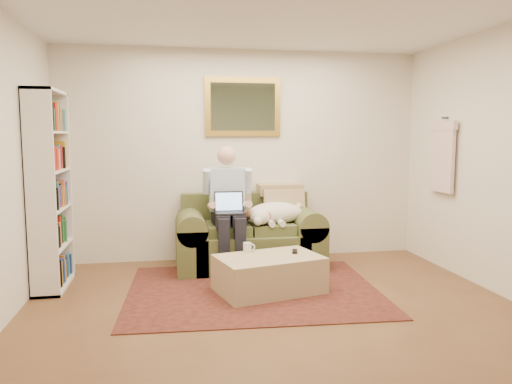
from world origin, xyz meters
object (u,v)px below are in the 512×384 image
object	(u,v)px
coffee_mug	(247,247)
bookshelf	(50,190)
sleeping_dog	(275,213)
seated_man	(229,210)
sofa	(249,242)
laptop	(229,207)
ottoman	(269,274)

from	to	relation	value
coffee_mug	bookshelf	bearing A→B (deg)	169.80
sleeping_dog	bookshelf	size ratio (longest dim) A/B	0.35
seated_man	sleeping_dog	bearing A→B (deg)	7.13
seated_man	sofa	bearing A→B (deg)	31.45
laptop	ottoman	bearing A→B (deg)	-69.11
laptop	bookshelf	bearing A→B (deg)	-173.36
sleeping_dog	bookshelf	bearing A→B (deg)	-171.71
sofa	laptop	bearing A→B (deg)	-138.98
bookshelf	sleeping_dog	bearing A→B (deg)	8.29
sleeping_dog	ottoman	xyz separation A→B (m)	(-0.26, -0.91, -0.47)
laptop	sleeping_dog	distance (m)	0.58
coffee_mug	bookshelf	distance (m)	2.08
sofa	seated_man	size ratio (longest dim) A/B	1.19
sofa	bookshelf	size ratio (longest dim) A/B	0.85
laptop	ottoman	size ratio (longest dim) A/B	0.33
sleeping_dog	ottoman	size ratio (longest dim) A/B	0.70
seated_man	coffee_mug	world-z (taller)	seated_man
laptop	sleeping_dog	world-z (taller)	laptop
laptop	sleeping_dog	xyz separation A→B (m)	(0.56, 0.14, -0.10)
laptop	coffee_mug	xyz separation A→B (m)	(0.11, -0.57, -0.33)
seated_man	bookshelf	xyz separation A→B (m)	(-1.85, -0.28, 0.29)
sleeping_dog	bookshelf	distance (m)	2.46
ottoman	bookshelf	distance (m)	2.37
seated_man	laptop	xyz separation A→B (m)	(0.00, -0.07, 0.03)
laptop	bookshelf	world-z (taller)	bookshelf
sofa	bookshelf	distance (m)	2.27
seated_man	sleeping_dog	size ratio (longest dim) A/B	2.04
coffee_mug	bookshelf	world-z (taller)	bookshelf
laptop	coffee_mug	bearing A→B (deg)	-78.93
sleeping_dog	seated_man	bearing A→B (deg)	-172.87
seated_man	coffee_mug	bearing A→B (deg)	-80.05
ottoman	bookshelf	world-z (taller)	bookshelf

